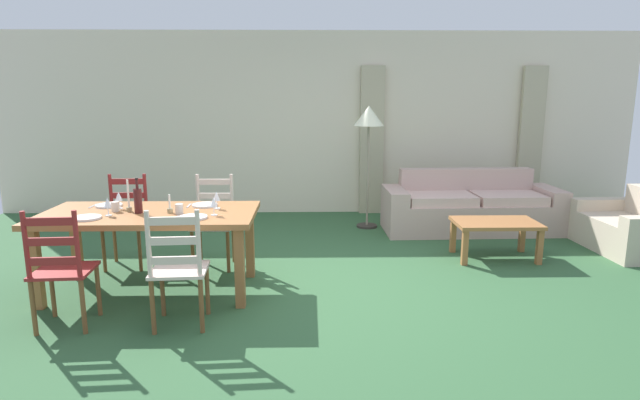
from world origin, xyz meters
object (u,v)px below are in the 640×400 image
at_px(wine_bottle, 138,200).
at_px(dining_chair_far_right, 214,222).
at_px(coffee_table, 496,227).
at_px(coffee_cup_primary, 179,209).
at_px(dining_table, 150,221).
at_px(dining_chair_near_right, 178,268).
at_px(wine_glass_near_left, 108,203).
at_px(couch, 470,209).
at_px(coffee_cup_secondary, 115,207).
at_px(armchair_upholstered, 633,230).
at_px(dining_chair_far_left, 127,221).
at_px(wine_glass_far_right, 217,197).
at_px(wine_glass_far_left, 119,197).
at_px(standing_lamp, 369,123).
at_px(dining_chair_near_left, 61,269).
at_px(wine_glass_near_right, 214,203).

bearing_deg(wine_bottle, dining_chair_far_right, 56.60).
xyz_separation_m(wine_bottle, coffee_table, (3.56, 0.96, -0.51)).
height_order(coffee_cup_primary, coffee_table, coffee_cup_primary).
xyz_separation_m(dining_table, dining_chair_near_right, (0.43, -0.76, -0.19)).
distance_m(wine_glass_near_left, couch, 4.53).
xyz_separation_m(coffee_cup_secondary, armchair_upholstered, (5.50, 1.15, -0.55)).
distance_m(dining_chair_far_left, coffee_cup_secondary, 0.83).
bearing_deg(coffee_table, wine_glass_far_right, -164.61).
xyz_separation_m(wine_glass_far_left, couch, (3.89, 2.00, -0.57)).
bearing_deg(dining_chair_near_right, coffee_cup_secondary, 133.41).
bearing_deg(standing_lamp, couch, -7.79).
relative_size(wine_glass_far_left, couch, 0.07).
bearing_deg(dining_table, coffee_cup_primary, -15.92).
distance_m(coffee_cup_primary, standing_lamp, 3.15).
bearing_deg(coffee_cup_primary, dining_chair_near_left, -137.91).
height_order(dining_chair_near_left, wine_glass_near_right, dining_chair_near_left).
bearing_deg(coffee_cup_primary, coffee_cup_secondary, 169.70).
bearing_deg(dining_chair_far_right, coffee_table, 3.57).
bearing_deg(wine_glass_near_right, dining_chair_near_left, -149.84).
height_order(dining_chair_far_left, couch, dining_chair_far_left).
height_order(dining_chair_near_right, couch, dining_chair_near_right).
bearing_deg(wine_bottle, coffee_cup_primary, -6.56).
relative_size(wine_glass_near_left, couch, 0.07).
height_order(wine_glass_near_left, standing_lamp, standing_lamp).
xyz_separation_m(coffee_cup_secondary, coffee_table, (3.79, 0.90, -0.44)).
relative_size(dining_chair_far_left, coffee_cup_secondary, 10.67).
bearing_deg(wine_glass_near_right, standing_lamp, 56.74).
bearing_deg(wine_glass_far_left, wine_glass_near_right, -17.16).
height_order(dining_chair_far_left, coffee_cup_secondary, dining_chair_far_left).
bearing_deg(dining_chair_near_right, dining_chair_far_left, 120.97).
distance_m(dining_chair_near_left, armchair_upholstered, 5.97).
bearing_deg(dining_chair_near_left, coffee_table, 23.11).
distance_m(wine_glass_near_right, wine_glass_far_left, 0.96).
bearing_deg(dining_chair_near_left, coffee_cup_primary, 42.09).
bearing_deg(wine_glass_far_left, dining_table, -24.59).
relative_size(wine_glass_far_left, armchair_upholstered, 0.13).
distance_m(dining_table, coffee_table, 3.62).
relative_size(wine_glass_near_right, wine_glass_far_left, 1.00).
height_order(dining_chair_near_right, armchair_upholstered, dining_chair_near_right).
xyz_separation_m(dining_chair_near_left, coffee_cup_secondary, (0.15, 0.78, 0.32)).
relative_size(dining_chair_far_left, wine_glass_far_left, 5.96).
bearing_deg(standing_lamp, dining_chair_near_right, -120.18).
bearing_deg(wine_glass_far_right, dining_chair_far_right, 104.07).
height_order(wine_glass_far_right, couch, wine_glass_far_right).
bearing_deg(coffee_cup_primary, standing_lamp, 51.26).
distance_m(dining_table, wine_bottle, 0.22).
bearing_deg(dining_table, armchair_upholstered, 12.76).
relative_size(coffee_cup_secondary, couch, 0.04).
bearing_deg(coffee_table, wine_glass_far_left, -168.39).
relative_size(coffee_table, armchair_upholstered, 0.75).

